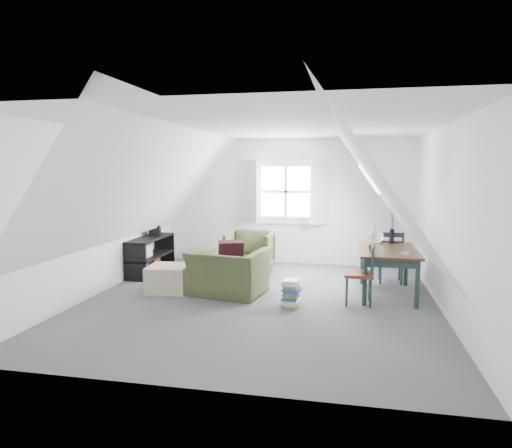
% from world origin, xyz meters
% --- Properties ---
extents(floor, '(5.50, 5.50, 0.00)m').
position_xyz_m(floor, '(0.00, 0.00, 0.00)').
color(floor, '#4F5055').
rests_on(floor, ground).
extents(ceiling, '(5.50, 5.50, 0.00)m').
position_xyz_m(ceiling, '(0.00, 0.00, 2.50)').
color(ceiling, white).
rests_on(ceiling, wall_back).
extents(wall_back, '(5.00, 0.00, 5.00)m').
position_xyz_m(wall_back, '(0.00, 2.75, 1.25)').
color(wall_back, white).
rests_on(wall_back, ground).
extents(wall_front, '(5.00, 0.00, 5.00)m').
position_xyz_m(wall_front, '(0.00, -2.75, 1.25)').
color(wall_front, white).
rests_on(wall_front, ground).
extents(wall_left, '(0.00, 5.50, 5.50)m').
position_xyz_m(wall_left, '(-2.50, 0.00, 1.25)').
color(wall_left, white).
rests_on(wall_left, ground).
extents(wall_right, '(0.00, 5.50, 5.50)m').
position_xyz_m(wall_right, '(2.50, 0.00, 1.25)').
color(wall_right, white).
rests_on(wall_right, ground).
extents(slope_left, '(3.19, 5.50, 4.48)m').
position_xyz_m(slope_left, '(-1.55, 0.00, 1.78)').
color(slope_left, white).
rests_on(slope_left, wall_left).
extents(slope_right, '(3.19, 5.50, 4.48)m').
position_xyz_m(slope_right, '(1.55, 0.00, 1.78)').
color(slope_right, white).
rests_on(slope_right, wall_right).
extents(dormer_window, '(1.71, 0.35, 1.30)m').
position_xyz_m(dormer_window, '(0.00, 2.68, 1.45)').
color(dormer_window, white).
rests_on(dormer_window, wall_back).
extents(skylight, '(0.35, 0.75, 0.47)m').
position_xyz_m(skylight, '(1.55, 1.30, 1.75)').
color(skylight, white).
rests_on(skylight, slope_right).
extents(armchair_near, '(1.21, 1.10, 0.70)m').
position_xyz_m(armchair_near, '(-0.53, 0.22, 0.00)').
color(armchair_near, '#3D4925').
rests_on(armchair_near, floor).
extents(armchair_far, '(0.83, 0.85, 0.77)m').
position_xyz_m(armchair_far, '(-0.53, 1.74, 0.00)').
color(armchair_far, '#3D4925').
rests_on(armchair_far, floor).
extents(throw_pillow, '(0.44, 0.35, 0.40)m').
position_xyz_m(throw_pillow, '(-0.53, 0.37, 0.62)').
color(throw_pillow, '#390F1A').
rests_on(throw_pillow, armchair_near).
extents(ottoman, '(0.67, 0.67, 0.41)m').
position_xyz_m(ottoman, '(-1.50, 0.22, 0.20)').
color(ottoman, '#B7AA8E').
rests_on(ottoman, floor).
extents(dining_table, '(0.85, 1.42, 0.71)m').
position_xyz_m(dining_table, '(1.83, 0.69, 0.62)').
color(dining_table, '#371E0D').
rests_on(dining_table, floor).
extents(demijohn, '(0.23, 0.23, 0.33)m').
position_xyz_m(demijohn, '(1.68, 1.14, 0.84)').
color(demijohn, silver).
rests_on(demijohn, dining_table).
extents(vase_twigs, '(0.08, 0.08, 0.59)m').
position_xyz_m(vase_twigs, '(1.93, 1.24, 0.84)').
color(vase_twigs, black).
rests_on(vase_twigs, dining_table).
extents(cup, '(0.12, 0.12, 0.10)m').
position_xyz_m(cup, '(1.58, 0.39, 0.71)').
color(cup, black).
rests_on(cup, dining_table).
extents(paper_box, '(0.12, 0.09, 0.04)m').
position_xyz_m(paper_box, '(2.03, 0.24, 0.73)').
color(paper_box, white).
rests_on(paper_box, dining_table).
extents(dining_chair_far, '(0.41, 0.41, 0.88)m').
position_xyz_m(dining_chair_far, '(1.95, 1.46, 0.46)').
color(dining_chair_far, '#5D2514').
rests_on(dining_chair_far, floor).
extents(dining_chair_near, '(0.40, 0.40, 0.85)m').
position_xyz_m(dining_chair_near, '(1.44, 0.13, 0.44)').
color(dining_chair_near, '#5D2514').
rests_on(dining_chair_near, floor).
extents(media_shelf, '(0.43, 1.30, 0.67)m').
position_xyz_m(media_shelf, '(-2.31, 1.27, 0.30)').
color(media_shelf, black).
rests_on(media_shelf, floor).
extents(electronics_box, '(0.27, 0.32, 0.22)m').
position_xyz_m(electronics_box, '(-2.31, 1.57, 0.76)').
color(electronics_box, black).
rests_on(electronics_box, media_shelf).
extents(magazine_stack, '(0.28, 0.33, 0.38)m').
position_xyz_m(magazine_stack, '(0.48, -0.19, 0.19)').
color(magazine_stack, '#B29933').
rests_on(magazine_stack, floor).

